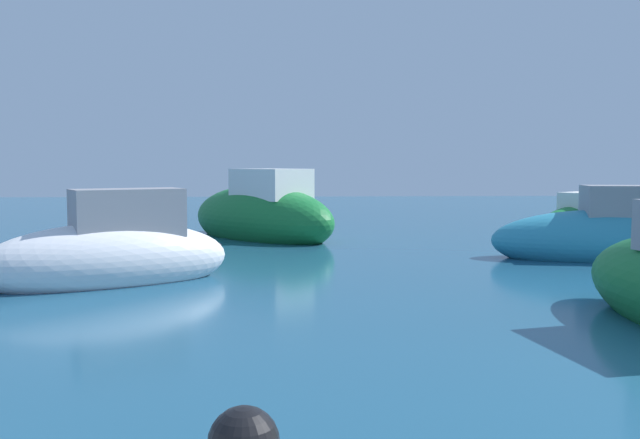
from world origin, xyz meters
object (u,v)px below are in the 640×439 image
(moored_boat_1, at_px, (575,220))
(moored_boat_5, at_px, (609,238))
(moored_boat_4, at_px, (262,216))
(moored_boat_2, at_px, (111,255))

(moored_boat_1, bearing_deg, moored_boat_5, 34.47)
(moored_boat_1, distance_m, moored_boat_5, 6.35)
(moored_boat_1, distance_m, moored_boat_4, 9.87)
(moored_boat_2, bearing_deg, moored_boat_5, 166.36)
(moored_boat_4, xyz_separation_m, moored_boat_5, (7.94, -4.93, -0.15))
(moored_boat_4, relative_size, moored_boat_5, 1.07)
(moored_boat_1, bearing_deg, moored_boat_4, -31.90)
(moored_boat_2, bearing_deg, moored_boat_1, -172.26)
(moored_boat_1, relative_size, moored_boat_4, 0.59)
(moored_boat_1, relative_size, moored_boat_5, 0.63)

